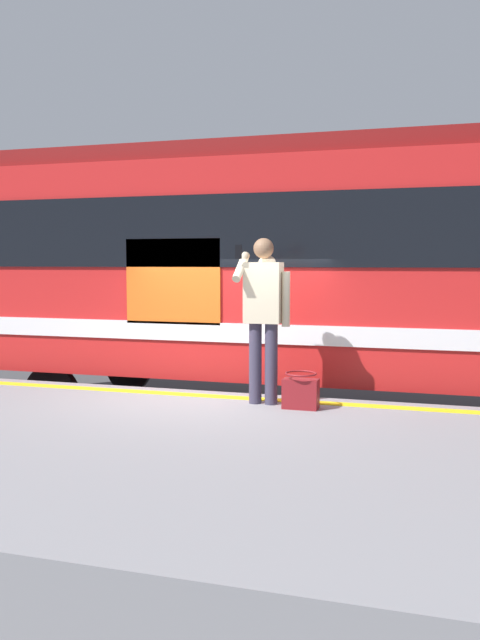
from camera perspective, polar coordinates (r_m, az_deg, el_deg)
name	(u,v)px	position (r m, az deg, el deg)	size (l,w,h in m)	color
ground_plane	(221,465)	(8.16, -1.63, -12.52)	(23.71, 23.71, 0.00)	#3D3D3F
platform	(141,491)	(6.03, -8.60, -14.46)	(13.98, 4.50, 0.91)	gray
safety_line	(213,396)	(7.65, -2.36, -6.64)	(13.70, 0.16, 0.01)	yellow
track_rail_near	(248,434)	(9.22, 0.72, -9.92)	(18.17, 0.08, 0.16)	slate
track_rail_far	(273,412)	(10.57, 2.88, -7.98)	(18.17, 0.08, 0.16)	slate
train_carriage	(371,262)	(9.32, 11.34, 4.95)	(13.37, 3.08, 3.85)	red
passenger	(264,306)	(7.13, 2.09, 1.19)	(0.57, 0.55, 1.81)	#383347
handbag	(301,392)	(7.03, 5.30, -6.25)	(0.38, 0.34, 0.39)	maroon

